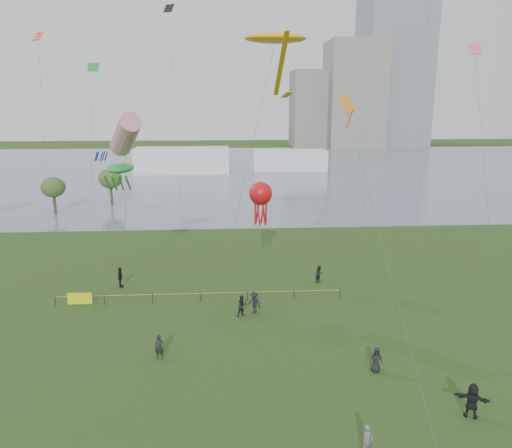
{
  "coord_description": "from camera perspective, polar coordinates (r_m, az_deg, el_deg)",
  "views": [
    {
      "loc": [
        -2.26,
        -24.48,
        16.47
      ],
      "look_at": [
        0.0,
        10.0,
        8.0
      ],
      "focal_mm": 35.0,
      "sensor_mm": 36.0,
      "label": 1
    }
  ],
  "objects": [
    {
      "name": "kite_creature",
      "position": [
        43.63,
        -15.24,
        6.14
      ],
      "size": [
        3.38,
        6.34,
        11.46
      ],
      "rotation": [
        0.0,
        0.0,
        -0.4
      ],
      "color": "#3F3F42"
    },
    {
      "name": "spectator_f",
      "position": [
        34.27,
        -10.98,
        -13.63
      ],
      "size": [
        0.63,
        0.44,
        1.68
      ],
      "primitive_type": "imported",
      "rotation": [
        0.0,
        0.0,
        -0.05
      ],
      "color": "black",
      "rests_on": "ground_plane"
    },
    {
      "name": "lake",
      "position": [
        125.59,
        -2.7,
        6.23
      ],
      "size": [
        400.0,
        120.0,
        0.08
      ],
      "primitive_type": "cube",
      "color": "slate",
      "rests_on": "ground_plane"
    },
    {
      "name": "spectator_g",
      "position": [
        47.16,
        7.25,
        -5.71
      ],
      "size": [
        1.02,
        1.0,
        1.66
      ],
      "primitive_type": "imported",
      "rotation": [
        0.0,
        0.0,
        0.69
      ],
      "color": "black",
      "rests_on": "ground_plane"
    },
    {
      "name": "building_mid",
      "position": [
        192.64,
        11.11,
        14.27
      ],
      "size": [
        20.0,
        20.0,
        38.0
      ],
      "primitive_type": "cube",
      "color": "slate",
      "rests_on": "ground_plane"
    },
    {
      "name": "kite_delta",
      "position": [
        34.83,
        10.78,
        11.62
      ],
      "size": [
        2.21,
        15.86,
        16.94
      ],
      "rotation": [
        0.0,
        0.0,
        -0.22
      ],
      "color": "#3F3F42"
    },
    {
      "name": "small_kites",
      "position": [
        42.27,
        -5.08,
        21.84
      ],
      "size": [
        37.34,
        15.46,
        12.69
      ],
      "color": "#198C2D"
    },
    {
      "name": "fence",
      "position": [
        43.58,
        -14.53,
        -8.11
      ],
      "size": [
        24.07,
        0.07,
        1.05
      ],
      "color": "black",
      "rests_on": "ground_plane"
    },
    {
      "name": "ground_plane",
      "position": [
        29.59,
        1.35,
        -20.05
      ],
      "size": [
        400.0,
        400.0,
        0.0
      ],
      "primitive_type": "plane",
      "color": "#193210"
    },
    {
      "name": "spectator_e",
      "position": [
        30.47,
        23.47,
        -18.04
      ],
      "size": [
        1.88,
        1.34,
        1.96
      ],
      "primitive_type": "imported",
      "rotation": [
        0.0,
        0.0,
        2.67
      ],
      "color": "black",
      "rests_on": "ground_plane"
    },
    {
      "name": "kite_windsock",
      "position": [
        42.38,
        -14.71,
        9.83
      ],
      "size": [
        4.23,
        5.08,
        15.78
      ],
      "rotation": [
        0.0,
        0.0,
        -0.13
      ],
      "color": "#3F3F42"
    },
    {
      "name": "building_low",
      "position": [
        195.52,
        6.51,
        12.96
      ],
      "size": [
        16.0,
        18.0,
        28.0
      ],
      "primitive_type": "cube",
      "color": "slate",
      "rests_on": "ground_plane"
    },
    {
      "name": "pavilion_left",
      "position": [
        120.63,
        -8.42,
        7.21
      ],
      "size": [
        22.0,
        8.0,
        6.0
      ],
      "primitive_type": "cube",
      "color": "silver",
      "rests_on": "ground_plane"
    },
    {
      "name": "kite_stingray",
      "position": [
        42.74,
        2.23,
        20.37
      ],
      "size": [
        7.91,
        10.07,
        21.87
      ],
      "rotation": [
        0.0,
        0.0,
        0.29
      ],
      "color": "#3F3F42"
    },
    {
      "name": "spectator_b",
      "position": [
        40.33,
        -0.21,
        -8.96
      ],
      "size": [
        1.31,
        1.23,
        1.78
      ],
      "primitive_type": "imported",
      "rotation": [
        0.0,
        0.0,
        -0.68
      ],
      "color": "black",
      "rests_on": "ground_plane"
    },
    {
      "name": "pavilion_right",
      "position": [
        124.35,
        3.82,
        7.29
      ],
      "size": [
        18.0,
        7.0,
        5.0
      ],
      "primitive_type": "cube",
      "color": "silver",
      "rests_on": "ground_plane"
    },
    {
      "name": "spectator_a",
      "position": [
        39.73,
        -1.59,
        -9.36
      ],
      "size": [
        1.04,
        0.95,
        1.74
      ],
      "primitive_type": "imported",
      "rotation": [
        0.0,
        0.0,
        0.43
      ],
      "color": "black",
      "rests_on": "ground_plane"
    },
    {
      "name": "spectator_c",
      "position": [
        47.32,
        -15.26,
        -5.88
      ],
      "size": [
        0.46,
        1.11,
        1.9
      ],
      "primitive_type": "imported",
      "rotation": [
        0.0,
        0.0,
        1.57
      ],
      "color": "black",
      "rests_on": "ground_plane"
    },
    {
      "name": "kite_octopus",
      "position": [
        45.42,
        0.53,
        3.41
      ],
      "size": [
        3.46,
        7.91,
        9.46
      ],
      "rotation": [
        0.0,
        0.0,
        -0.35
      ],
      "color": "#3F3F42"
    },
    {
      "name": "trees",
      "position": [
        81.79,
        -23.0,
        4.12
      ],
      "size": [
        20.36,
        14.21,
        6.27
      ],
      "color": "#3C2E1B",
      "rests_on": "ground_plane"
    },
    {
      "name": "kite_flyer",
      "position": [
        26.35,
        12.63,
        -23.03
      ],
      "size": [
        0.72,
        0.63,
        1.65
      ],
      "primitive_type": "imported",
      "rotation": [
        0.0,
        0.0,
        0.48
      ],
      "color": "#5B5E62",
      "rests_on": "ground_plane"
    },
    {
      "name": "spectator_d",
      "position": [
        33.12,
        13.57,
        -14.85
      ],
      "size": [
        0.82,
        0.56,
        1.63
      ],
      "primitive_type": "imported",
      "rotation": [
        0.0,
        0.0,
        -0.05
      ],
      "color": "black",
      "rests_on": "ground_plane"
    }
  ]
}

